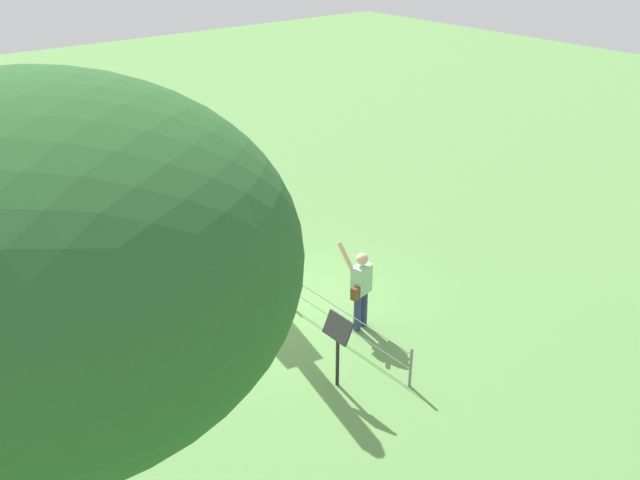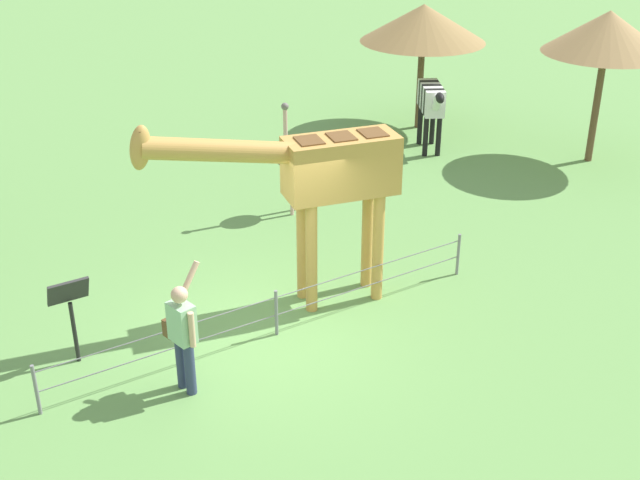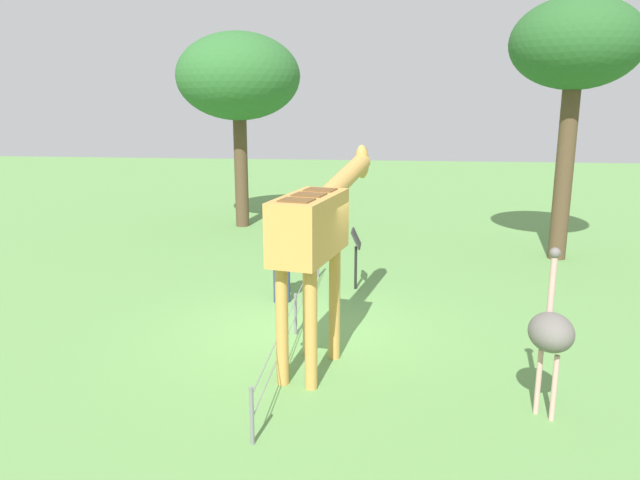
{
  "view_description": "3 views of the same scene",
  "coord_description": "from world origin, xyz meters",
  "px_view_note": "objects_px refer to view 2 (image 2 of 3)",
  "views": [
    {
      "loc": [
        9.59,
        -6.74,
        7.18
      ],
      "look_at": [
        0.75,
        0.43,
        1.57
      ],
      "focal_mm": 38.08,
      "sensor_mm": 36.0,
      "label": 1
    },
    {
      "loc": [
        4.97,
        9.23,
        6.73
      ],
      "look_at": [
        -0.62,
        0.35,
        1.51
      ],
      "focal_mm": 46.2,
      "sensor_mm": 36.0,
      "label": 2
    },
    {
      "loc": [
        -9.95,
        -1.41,
        4.1
      ],
      "look_at": [
        -0.44,
        -0.36,
        1.83
      ],
      "focal_mm": 34.14,
      "sensor_mm": 36.0,
      "label": 3
    }
  ],
  "objects_px": {
    "giraffe": "(319,175)",
    "shade_hut_far": "(423,23)",
    "info_sign": "(70,303)",
    "visitor": "(183,332)",
    "zebra": "(431,103)",
    "ostrich": "(292,156)",
    "shade_hut_near": "(608,33)"
  },
  "relations": [
    {
      "from": "shade_hut_far",
      "to": "shade_hut_near",
      "type": "bearing_deg",
      "value": 114.83
    },
    {
      "from": "giraffe",
      "to": "shade_hut_near",
      "type": "relative_size",
      "value": 1.18
    },
    {
      "from": "giraffe",
      "to": "ostrich",
      "type": "xyz_separation_m",
      "value": [
        -1.38,
        -3.15,
        -0.98
      ]
    },
    {
      "from": "shade_hut_near",
      "to": "info_sign",
      "type": "bearing_deg",
      "value": 7.52
    },
    {
      "from": "shade_hut_far",
      "to": "info_sign",
      "type": "xyz_separation_m",
      "value": [
        10.48,
        5.56,
        -1.65
      ]
    },
    {
      "from": "shade_hut_near",
      "to": "shade_hut_far",
      "type": "distance_m",
      "value": 4.35
    },
    {
      "from": "zebra",
      "to": "info_sign",
      "type": "relative_size",
      "value": 1.31
    },
    {
      "from": "zebra",
      "to": "shade_hut_far",
      "type": "bearing_deg",
      "value": -119.79
    },
    {
      "from": "shade_hut_far",
      "to": "info_sign",
      "type": "bearing_deg",
      "value": 27.95
    },
    {
      "from": "shade_hut_near",
      "to": "info_sign",
      "type": "height_order",
      "value": "shade_hut_near"
    },
    {
      "from": "info_sign",
      "to": "shade_hut_far",
      "type": "bearing_deg",
      "value": -152.05
    },
    {
      "from": "zebra",
      "to": "shade_hut_near",
      "type": "xyz_separation_m",
      "value": [
        -2.68,
        2.44,
        1.73
      ]
    },
    {
      "from": "info_sign",
      "to": "giraffe",
      "type": "bearing_deg",
      "value": 173.89
    },
    {
      "from": "ostrich",
      "to": "info_sign",
      "type": "relative_size",
      "value": 1.7
    },
    {
      "from": "giraffe",
      "to": "ostrich",
      "type": "distance_m",
      "value": 3.57
    },
    {
      "from": "ostrich",
      "to": "shade_hut_far",
      "type": "xyz_separation_m",
      "value": [
        -5.33,
        -2.82,
        1.42
      ]
    },
    {
      "from": "ostrich",
      "to": "shade_hut_far",
      "type": "bearing_deg",
      "value": -152.13
    },
    {
      "from": "visitor",
      "to": "zebra",
      "type": "distance_m",
      "value": 10.2
    },
    {
      "from": "visitor",
      "to": "ostrich",
      "type": "xyz_separation_m",
      "value": [
        -4.12,
        -4.18,
        0.27
      ]
    },
    {
      "from": "giraffe",
      "to": "zebra",
      "type": "bearing_deg",
      "value": -142.62
    },
    {
      "from": "giraffe",
      "to": "info_sign",
      "type": "distance_m",
      "value": 3.98
    },
    {
      "from": "zebra",
      "to": "ostrich",
      "type": "distance_m",
      "value": 4.66
    },
    {
      "from": "visitor",
      "to": "ostrich",
      "type": "distance_m",
      "value": 5.87
    },
    {
      "from": "zebra",
      "to": "shade_hut_near",
      "type": "height_order",
      "value": "shade_hut_near"
    },
    {
      "from": "zebra",
      "to": "shade_hut_near",
      "type": "relative_size",
      "value": 0.51
    },
    {
      "from": "visitor",
      "to": "info_sign",
      "type": "xyz_separation_m",
      "value": [
        1.03,
        -1.43,
        0.05
      ]
    },
    {
      "from": "visitor",
      "to": "ostrich",
      "type": "bearing_deg",
      "value": -134.61
    },
    {
      "from": "visitor",
      "to": "zebra",
      "type": "xyz_separation_m",
      "value": [
        -8.59,
        -5.5,
        0.26
      ]
    },
    {
      "from": "visitor",
      "to": "zebra",
      "type": "bearing_deg",
      "value": -147.38
    },
    {
      "from": "giraffe",
      "to": "visitor",
      "type": "bearing_deg",
      "value": 20.56
    },
    {
      "from": "visitor",
      "to": "shade_hut_near",
      "type": "xyz_separation_m",
      "value": [
        -11.27,
        -3.06,
        1.99
      ]
    },
    {
      "from": "giraffe",
      "to": "shade_hut_far",
      "type": "height_order",
      "value": "giraffe"
    }
  ]
}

